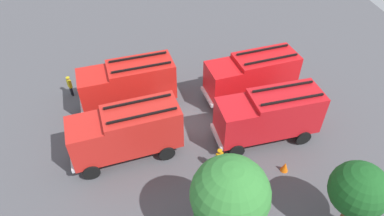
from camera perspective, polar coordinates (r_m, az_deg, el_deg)
The scene contains 13 objects.
ground_plane at distance 25.51m, azimuth 0.00°, elevation -2.35°, with size 49.02×49.02×0.00m, color #4C4C51.
fire_truck_0 at distance 26.81m, azimuth 9.96°, elevation 5.45°, with size 7.52×3.77×3.88m.
fire_truck_1 at distance 26.06m, azimuth -10.64°, elevation 4.14°, with size 7.50×3.69×3.88m.
fire_truck_2 at distance 23.52m, azimuth 12.77°, elevation -1.07°, with size 7.42×3.39×3.88m.
fire_truck_3 at distance 22.21m, azimuth -10.91°, elevation -3.84°, with size 7.52×3.79×3.88m.
firefighter_0 at distance 21.80m, azimuth 4.58°, elevation -8.46°, with size 0.48×0.42×1.83m.
firefighter_1 at distance 25.35m, azimuth 7.90°, elevation -0.02°, with size 0.32×0.46×1.82m.
firefighter_2 at distance 28.98m, azimuth -19.79°, elevation 3.62°, with size 0.43×0.48×1.77m.
firefighter_3 at distance 29.46m, azimuth -8.31°, elevation 6.45°, with size 0.48×0.40×1.68m.
tree_0 at distance 19.67m, azimuth 26.12°, elevation -12.23°, with size 3.01×3.01×4.67m.
tree_1 at distance 16.63m, azimuth 6.40°, elevation -14.24°, with size 3.86×3.86×5.99m.
traffic_cone_0 at distance 22.99m, azimuth 15.28°, elevation -9.48°, with size 0.51×0.51×0.72m, color #F2600C.
traffic_cone_1 at distance 29.16m, azimuth -11.33°, elevation 4.05°, with size 0.42×0.42×0.61m, color #F2600C.
Camera 1 is at (2.63, 18.15, 17.74)m, focal length 31.84 mm.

